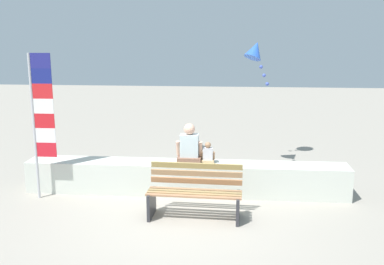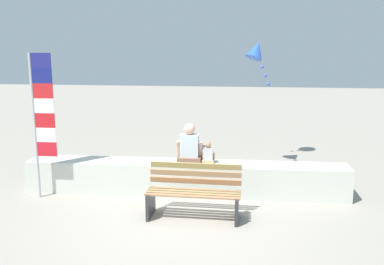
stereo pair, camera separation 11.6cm
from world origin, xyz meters
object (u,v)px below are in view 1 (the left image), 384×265
at_px(person_child, 208,155).
at_px(kite_blue, 255,51).
at_px(park_bench, 195,193).
at_px(flag_banner, 40,114).
at_px(person_adult, 189,147).

height_order(person_child, kite_blue, kite_blue).
height_order(park_bench, kite_blue, kite_blue).
bearing_deg(flag_banner, person_adult, 11.13).
bearing_deg(person_adult, flag_banner, -168.87).
bearing_deg(person_child, kite_blue, 62.86).
bearing_deg(flag_banner, park_bench, -12.23).
height_order(park_bench, flag_banner, flag_banner).
bearing_deg(flag_banner, kite_blue, 30.63).
relative_size(park_bench, person_adult, 2.08).
xyz_separation_m(person_adult, kite_blue, (1.30, 1.83, 1.78)).
xyz_separation_m(person_adult, flag_banner, (-2.70, -0.53, 0.70)).
bearing_deg(person_child, flag_banner, -170.14).
bearing_deg(person_adult, person_child, 0.07).
distance_m(person_adult, flag_banner, 2.83).
bearing_deg(person_child, person_adult, -179.93).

